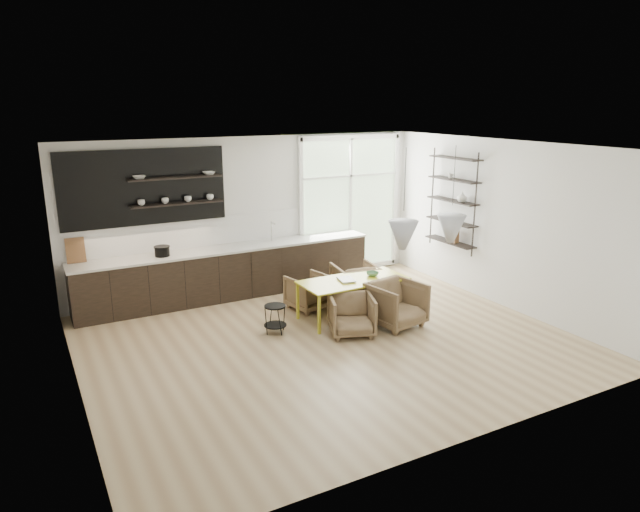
{
  "coord_description": "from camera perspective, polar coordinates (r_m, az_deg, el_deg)",
  "views": [
    {
      "loc": [
        -3.92,
        -6.98,
        3.53
      ],
      "look_at": [
        0.18,
        0.6,
        1.17
      ],
      "focal_mm": 32.0,
      "sensor_mm": 36.0,
      "label": 1
    }
  ],
  "objects": [
    {
      "name": "room",
      "position": [
        9.48,
        0.69,
        2.68
      ],
      "size": [
        7.02,
        6.01,
        2.91
      ],
      "color": "tan",
      "rests_on": "ground"
    },
    {
      "name": "kitchen_run",
      "position": [
        10.61,
        -9.58,
        -0.98
      ],
      "size": [
        5.54,
        0.69,
        2.75
      ],
      "color": "black",
      "rests_on": "ground"
    },
    {
      "name": "right_shelving",
      "position": [
        11.09,
        13.2,
        5.14
      ],
      "size": [
        0.26,
        1.22,
        1.9
      ],
      "color": "black",
      "rests_on": "ground"
    },
    {
      "name": "dining_table",
      "position": [
        9.5,
        3.36,
        -2.62
      ],
      "size": [
        1.81,
        0.84,
        0.66
      ],
      "rotation": [
        0.0,
        0.0,
        0.02
      ],
      "color": "gold",
      "rests_on": "ground"
    },
    {
      "name": "armchair_back_left",
      "position": [
        9.97,
        -1.14,
        -3.59
      ],
      "size": [
        0.77,
        0.79,
        0.61
      ],
      "primitive_type": "imported",
      "rotation": [
        0.0,
        0.0,
        3.34
      ],
      "color": "olive",
      "rests_on": "ground"
    },
    {
      "name": "armchair_back_right",
      "position": [
        10.37,
        3.49,
        -2.63
      ],
      "size": [
        0.84,
        0.86,
        0.69
      ],
      "primitive_type": "imported",
      "rotation": [
        0.0,
        0.0,
        2.99
      ],
      "color": "olive",
      "rests_on": "ground"
    },
    {
      "name": "armchair_front_left",
      "position": [
        8.9,
        3.19,
        -5.92
      ],
      "size": [
        0.87,
        0.88,
        0.63
      ],
      "primitive_type": "imported",
      "rotation": [
        0.0,
        0.0,
        -0.36
      ],
      "color": "olive",
      "rests_on": "ground"
    },
    {
      "name": "armchair_front_right",
      "position": [
        9.28,
        7.65,
        -4.79
      ],
      "size": [
        0.9,
        0.92,
        0.72
      ],
      "primitive_type": "imported",
      "rotation": [
        0.0,
        0.0,
        0.17
      ],
      "color": "olive",
      "rests_on": "ground"
    },
    {
      "name": "wire_stool",
      "position": [
        8.97,
        -4.51,
        -5.92
      ],
      "size": [
        0.36,
        0.36,
        0.45
      ],
      "rotation": [
        0.0,
        0.0,
        0.04
      ],
      "color": "black",
      "rests_on": "ground"
    },
    {
      "name": "table_book",
      "position": [
        9.38,
        1.95,
        -2.46
      ],
      "size": [
        0.3,
        0.37,
        0.03
      ],
      "primitive_type": "imported",
      "rotation": [
        0.0,
        0.0,
        -0.19
      ],
      "color": "white",
      "rests_on": "dining_table"
    },
    {
      "name": "table_bowl",
      "position": [
        9.7,
        5.27,
        -1.79
      ],
      "size": [
        0.26,
        0.26,
        0.07
      ],
      "primitive_type": "imported",
      "rotation": [
        0.0,
        0.0,
        0.28
      ],
      "color": "#53865A",
      "rests_on": "dining_table"
    }
  ]
}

